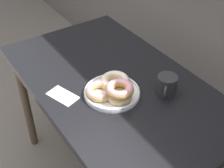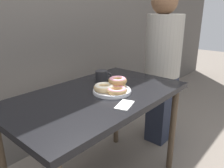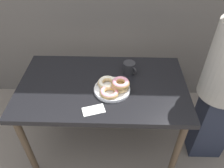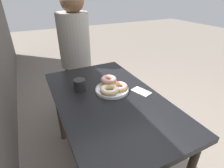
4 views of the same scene
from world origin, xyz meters
The scene contains 4 objects.
dining_table centered at (0.00, 0.33, 0.69)m, with size 1.24×0.73×0.78m.
donut_plate centered at (0.08, 0.27, 0.81)m, with size 0.28×0.27×0.09m.
coffee_mug centered at (0.20, 0.49, 0.82)m, with size 0.10×0.11×0.09m.
napkin centered at (-0.04, 0.07, 0.78)m, with size 0.16×0.12×0.01m.
Camera 3 is at (0.11, -0.87, 1.83)m, focal length 35.00 mm.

